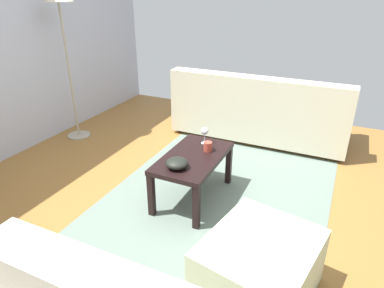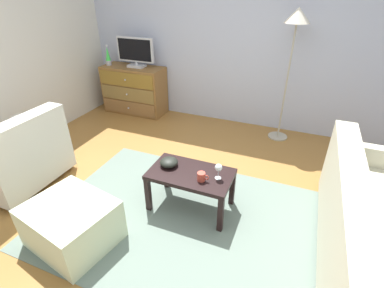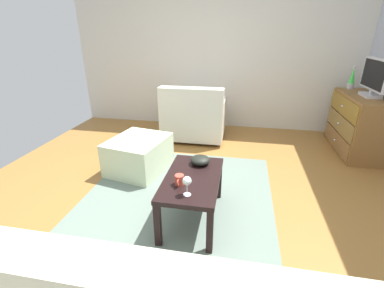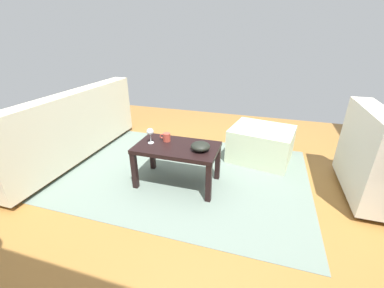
{
  "view_description": "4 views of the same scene",
  "coord_description": "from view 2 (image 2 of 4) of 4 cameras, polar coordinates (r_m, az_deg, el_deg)",
  "views": [
    {
      "loc": [
        -2.13,
        -1.09,
        1.77
      ],
      "look_at": [
        0.01,
        -0.09,
        0.65
      ],
      "focal_mm": 31.78,
      "sensor_mm": 36.0,
      "label": 1
    },
    {
      "loc": [
        1.09,
        -2.07,
        2.03
      ],
      "look_at": [
        0.18,
        0.16,
        0.65
      ],
      "focal_mm": 26.53,
      "sensor_mm": 36.0,
      "label": 2
    },
    {
      "loc": [
        2.17,
        0.37,
        1.58
      ],
      "look_at": [
        -0.1,
        -0.06,
        0.59
      ],
      "focal_mm": 24.88,
      "sensor_mm": 36.0,
      "label": 3
    },
    {
      "loc": [
        -0.56,
        2.05,
        1.45
      ],
      "look_at": [
        0.03,
        0.13,
        0.53
      ],
      "focal_mm": 23.01,
      "sensor_mm": 36.0,
      "label": 4
    }
  ],
  "objects": [
    {
      "name": "armchair",
      "position": [
        3.71,
        -31.53,
        -2.24
      ],
      "size": [
        0.8,
        0.93,
        0.85
      ],
      "color": "#332319",
      "rests_on": "ground_plane"
    },
    {
      "name": "lava_lamp",
      "position": [
        5.2,
        -16.54,
        16.52
      ],
      "size": [
        0.09,
        0.09,
        0.33
      ],
      "color": "#B7B7BC",
      "rests_on": "dresser"
    },
    {
      "name": "bowl_decorative",
      "position": [
        2.85,
        -4.67,
        -3.65
      ],
      "size": [
        0.18,
        0.18,
        0.08
      ],
      "primitive_type": "ellipsoid",
      "color": "black",
      "rests_on": "coffee_table"
    },
    {
      "name": "standing_lamp",
      "position": [
        4.02,
        20.12,
        20.81
      ],
      "size": [
        0.32,
        0.32,
        1.78
      ],
      "color": "#A59E8C",
      "rests_on": "ground_plane"
    },
    {
      "name": "mug",
      "position": [
        2.64,
        1.93,
        -6.58
      ],
      "size": [
        0.11,
        0.08,
        0.08
      ],
      "color": "#B44435",
      "rests_on": "coffee_table"
    },
    {
      "name": "ottoman",
      "position": [
        2.77,
        -22.95,
        -14.54
      ],
      "size": [
        0.8,
        0.72,
        0.4
      ],
      "primitive_type": "cube",
      "rotation": [
        0.0,
        0.0,
        -0.19
      ],
      "color": "beige",
      "rests_on": "ground_plane"
    },
    {
      "name": "ground_plane",
      "position": [
        3.12,
        -4.22,
        -11.67
      ],
      "size": [
        5.45,
        5.02,
        0.05
      ],
      "primitive_type": "cube",
      "color": "olive"
    },
    {
      "name": "dresser",
      "position": [
        5.13,
        -11.46,
        10.6
      ],
      "size": [
        1.07,
        0.49,
        0.8
      ],
      "color": "brown",
      "rests_on": "ground_plane"
    },
    {
      "name": "wall_accent_rear",
      "position": [
        4.54,
        8.51,
        20.08
      ],
      "size": [
        5.45,
        0.12,
        2.59
      ],
      "primitive_type": "cube",
      "color": "#ABB1C6",
      "rests_on": "ground_plane"
    },
    {
      "name": "coffee_table",
      "position": [
        2.8,
        -0.26,
        -6.79
      ],
      "size": [
        0.81,
        0.47,
        0.43
      ],
      "color": "black",
      "rests_on": "ground_plane"
    },
    {
      "name": "couch_large",
      "position": [
        2.66,
        33.15,
        -16.08
      ],
      "size": [
        0.85,
        2.09,
        0.83
      ],
      "color": "#332319",
      "rests_on": "ground_plane"
    },
    {
      "name": "area_rug",
      "position": [
        2.9,
        -2.34,
        -14.67
      ],
      "size": [
        2.6,
        1.9,
        0.01
      ],
      "primitive_type": "cube",
      "color": "slate",
      "rests_on": "ground_plane"
    },
    {
      "name": "wine_glass",
      "position": [
        2.63,
        5.36,
        -4.83
      ],
      "size": [
        0.07,
        0.07,
        0.16
      ],
      "color": "silver",
      "rests_on": "coffee_table"
    },
    {
      "name": "tv",
      "position": [
        4.94,
        -11.31,
        17.72
      ],
      "size": [
        0.65,
        0.18,
        0.47
      ],
      "color": "silver",
      "rests_on": "dresser"
    }
  ]
}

